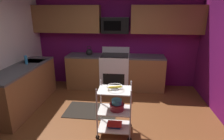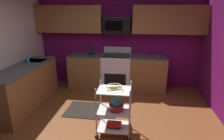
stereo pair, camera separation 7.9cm
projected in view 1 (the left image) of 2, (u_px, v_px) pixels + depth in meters
name	position (u px, v px, depth m)	size (l,w,h in m)	color
floor	(105.00, 134.00, 3.35)	(4.40, 4.80, 0.04)	brown
wall_back	(117.00, 39.00, 5.25)	(4.52, 0.06, 2.60)	#6B1156
counter_run	(80.00, 78.00, 4.74)	(3.50, 2.59, 0.92)	brown
oven_range	(115.00, 71.00, 5.20)	(0.76, 0.65, 1.10)	white
upper_cabinets	(116.00, 19.00, 4.90)	(4.40, 0.33, 0.70)	brown
microwave	(115.00, 25.00, 4.92)	(0.70, 0.39, 0.40)	black
rolling_cart	(115.00, 110.00, 3.24)	(0.61, 0.43, 0.91)	silver
fruit_bowl	(115.00, 87.00, 3.11)	(0.27, 0.27, 0.07)	silver
mixing_bowl_large	(117.00, 107.00, 3.21)	(0.25, 0.25, 0.11)	maroon
mixing_bowl_small	(117.00, 102.00, 3.17)	(0.18, 0.18, 0.08)	#338CBF
book_stack	(115.00, 125.00, 3.33)	(0.26, 0.19, 0.06)	#1E4C8C
kettle	(89.00, 52.00, 5.10)	(0.21, 0.18, 0.26)	black
dish_soap_bottle	(26.00, 60.00, 4.23)	(0.06, 0.06, 0.20)	#2D8CBF
floor_rug	(91.00, 110.00, 4.10)	(1.10, 0.70, 0.01)	black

